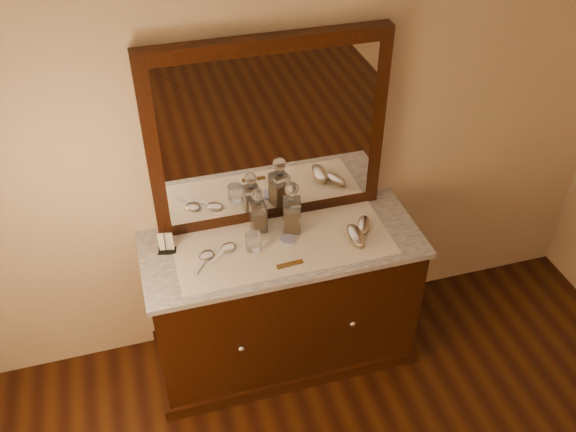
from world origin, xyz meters
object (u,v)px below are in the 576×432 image
object	(u,v)px
mirror_frame	(269,134)
hand_mirror_inner	(226,249)
brush_far	(364,226)
pin_dish	(288,240)
decanter_left	(258,215)
napkin_rack	(166,243)
hand_mirror_outer	(205,258)
brush_near	(356,236)
comb	(290,264)
dresser_cabinet	(283,303)
decanter_right	(292,212)

from	to	relation	value
mirror_frame	hand_mirror_inner	bearing A→B (deg)	-141.51
brush_far	hand_mirror_inner	xyz separation A→B (m)	(-0.72, 0.03, -0.01)
pin_dish	decanter_left	distance (m)	0.20
napkin_rack	hand_mirror_outer	bearing A→B (deg)	-33.69
mirror_frame	brush_near	world-z (taller)	mirror_frame
comb	hand_mirror_outer	size ratio (longest dim) A/B	0.77
dresser_cabinet	pin_dish	distance (m)	0.45
comb	brush_far	size ratio (longest dim) A/B	0.83
mirror_frame	decanter_left	world-z (taller)	mirror_frame
napkin_rack	decanter_right	bearing A→B (deg)	-1.05
mirror_frame	napkin_rack	world-z (taller)	mirror_frame
dresser_cabinet	brush_far	xyz separation A→B (m)	(0.44, -0.01, 0.46)
decanter_right	brush_near	xyz separation A→B (m)	(0.29, -0.17, -0.09)
pin_dish	napkin_rack	size ratio (longest dim) A/B	0.60
brush_near	brush_far	world-z (taller)	brush_near
dresser_cabinet	hand_mirror_inner	bearing A→B (deg)	176.97
decanter_left	hand_mirror_outer	bearing A→B (deg)	-154.51
decanter_left	brush_near	world-z (taller)	decanter_left
napkin_rack	decanter_right	world-z (taller)	decanter_right
mirror_frame	pin_dish	bearing A→B (deg)	-83.25
decanter_left	brush_far	xyz separation A→B (m)	(0.53, -0.15, -0.08)
mirror_frame	dresser_cabinet	bearing A→B (deg)	-90.00
mirror_frame	hand_mirror_outer	bearing A→B (deg)	-146.97
napkin_rack	decanter_right	distance (m)	0.65
comb	hand_mirror_outer	world-z (taller)	hand_mirror_outer
decanter_left	brush_near	size ratio (longest dim) A/B	1.45
comb	hand_mirror_inner	distance (m)	0.34
brush_far	hand_mirror_inner	size ratio (longest dim) A/B	0.95
brush_near	napkin_rack	bearing A→B (deg)	168.73
brush_far	napkin_rack	bearing A→B (deg)	173.65
napkin_rack	brush_far	xyz separation A→B (m)	(1.01, -0.11, -0.03)
brush_near	pin_dish	bearing A→B (deg)	164.73
hand_mirror_inner	mirror_frame	bearing A→B (deg)	38.49
dresser_cabinet	hand_mirror_inner	xyz separation A→B (m)	(-0.29, 0.02, 0.45)
dresser_cabinet	brush_far	distance (m)	0.64
napkin_rack	hand_mirror_inner	world-z (taller)	napkin_rack
mirror_frame	decanter_right	size ratio (longest dim) A/B	4.09
brush_far	hand_mirror_inner	distance (m)	0.73
mirror_frame	napkin_rack	size ratio (longest dim) A/B	8.91
napkin_rack	brush_far	bearing A→B (deg)	-6.35
napkin_rack	decanter_right	xyz separation A→B (m)	(0.65, -0.01, 0.06)
comb	napkin_rack	distance (m)	0.63
comb	brush_far	xyz separation A→B (m)	(0.45, 0.16, 0.02)
mirror_frame	pin_dish	size ratio (longest dim) A/B	14.91
dresser_cabinet	decanter_right	world-z (taller)	decanter_right
pin_dish	hand_mirror_outer	distance (m)	0.43
pin_dish	hand_mirror_inner	distance (m)	0.32
napkin_rack	comb	bearing A→B (deg)	-25.72
brush_far	hand_mirror_outer	xyz separation A→B (m)	(-0.84, -0.00, -0.01)
dresser_cabinet	brush_near	world-z (taller)	brush_near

